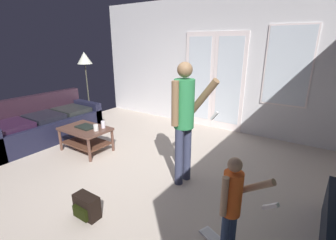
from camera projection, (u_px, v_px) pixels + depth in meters
The scene contains 11 objects.
ground_plane at pixel (133, 172), 3.73m from camera, with size 6.10×5.38×0.02m, color beige.
wall_back_with_doors at pixel (212, 66), 5.36m from camera, with size 6.10×0.09×2.89m.
leather_couch at pixel (44, 125), 4.93m from camera, with size 0.95×2.21×0.86m.
coffee_table at pixel (86, 134), 4.37m from camera, with size 0.88×0.59×0.44m.
person_adult at pixel (185, 114), 3.17m from camera, with size 0.57×0.46×1.69m.
person_child at pixel (232, 202), 2.03m from camera, with size 0.45×0.28×1.04m.
floor_lamp at pixel (85, 61), 5.87m from camera, with size 0.36×0.36×1.69m.
backpack at pixel (86, 207), 2.73m from camera, with size 0.31×0.19×0.27m.
laptop_closed at pixel (86, 127), 4.35m from camera, with size 0.35×0.25×0.03m, color #202823.
cup_near_edge at pixel (96, 128), 4.18m from camera, with size 0.08×0.08×0.11m, color white.
cup_by_laptop at pixel (103, 124), 4.32m from camera, with size 0.07×0.07×0.13m, color white.
Camera 1 is at (2.28, -2.44, 1.92)m, focal length 25.66 mm.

